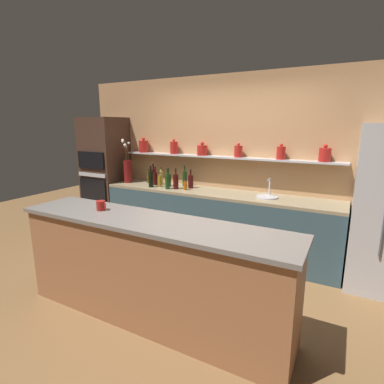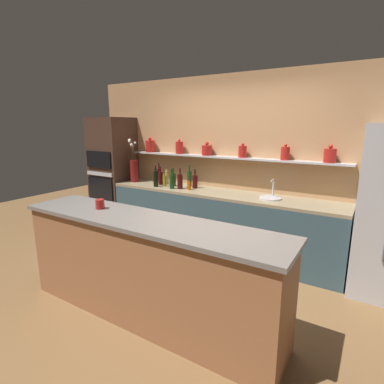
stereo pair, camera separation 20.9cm
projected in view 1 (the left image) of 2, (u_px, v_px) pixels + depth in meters
name	position (u px, v px, depth m)	size (l,w,h in m)	color
ground_plane	(180.00, 291.00, 3.46)	(12.00, 12.00, 0.00)	brown
back_wall_unit	(232.00, 163.00, 4.55)	(5.20, 0.28, 2.60)	tan
back_counter_unit	(214.00, 222.00, 4.48)	(3.53, 0.62, 0.92)	#334C56
island_counter	(150.00, 270.00, 2.87)	(2.80, 0.61, 1.02)	#99603D
oven_tower	(106.00, 175.00, 5.34)	(0.69, 0.64, 2.00)	#3D281E
flower_vase	(128.00, 169.00, 5.05)	(0.17, 0.16, 0.73)	maroon
sink_fixture	(267.00, 196.00, 4.03)	(0.29, 0.29, 0.25)	#B7B7BC
bottle_wine_0	(185.00, 178.00, 4.76)	(0.07, 0.07, 0.33)	#193814
bottle_wine_1	(176.00, 181.00, 4.55)	(0.08, 0.08, 0.32)	#380C0C
bottle_oil_2	(149.00, 177.00, 5.03)	(0.06, 0.06, 0.23)	#47380A
bottle_spirit_3	(161.00, 177.00, 4.96)	(0.06, 0.06, 0.27)	tan
bottle_wine_4	(191.00, 181.00, 4.61)	(0.08, 0.08, 0.29)	#380C0C
bottle_wine_5	(151.00, 179.00, 4.68)	(0.07, 0.07, 0.34)	black
bottle_wine_6	(155.00, 178.00, 4.85)	(0.07, 0.07, 0.30)	#380C0C
bottle_wine_7	(153.00, 176.00, 5.00)	(0.08, 0.08, 0.33)	#380C0C
bottle_sauce_8	(185.00, 186.00, 4.50)	(0.06, 0.06, 0.16)	#9E4C0A
bottle_oil_9	(160.00, 181.00, 4.73)	(0.06, 0.06, 0.23)	olive
bottle_wine_10	(168.00, 180.00, 4.75)	(0.08, 0.08, 0.29)	#193814
bottle_wine_11	(167.00, 182.00, 4.55)	(0.07, 0.07, 0.31)	#193814
coffee_mug	(101.00, 206.00, 3.06)	(0.11, 0.09, 0.10)	maroon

